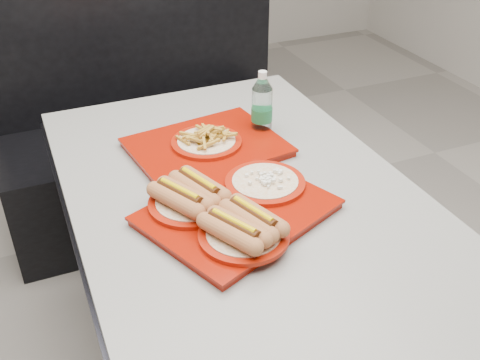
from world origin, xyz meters
name	(u,v)px	position (x,y,z in m)	size (l,w,h in m)	color
diner_table	(243,239)	(0.00, 0.00, 0.58)	(0.92, 1.42, 0.75)	black
booth_bench	(148,131)	(0.00, 1.09, 0.40)	(1.30, 0.57, 1.35)	black
tray_near	(231,208)	(-0.08, -0.10, 0.79)	(0.54, 0.49, 0.10)	#831003
tray_far	(207,144)	(-0.02, 0.24, 0.78)	(0.48, 0.40, 0.09)	#831003
water_bottle	(262,108)	(0.18, 0.28, 0.84)	(0.07, 0.07, 0.21)	silver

